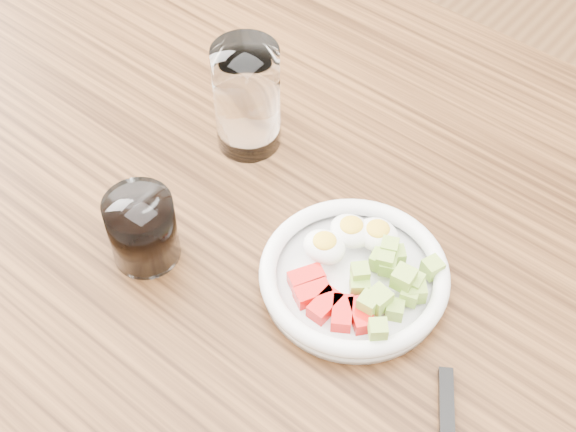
# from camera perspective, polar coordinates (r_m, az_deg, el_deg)

# --- Properties ---
(dining_table) EXTENTS (1.50, 0.90, 0.77)m
(dining_table) POSITION_cam_1_polar(r_m,az_deg,el_deg) (0.92, 0.09, -5.88)
(dining_table) COLOR brown
(dining_table) RESTS_ON ground
(bowl) EXTENTS (0.19, 0.19, 0.05)m
(bowl) POSITION_cam_1_polar(r_m,az_deg,el_deg) (0.79, 4.81, -4.06)
(bowl) COLOR white
(bowl) RESTS_ON dining_table
(water_glass) EXTENTS (0.07, 0.07, 0.13)m
(water_glass) POSITION_cam_1_polar(r_m,az_deg,el_deg) (0.89, -2.94, 8.37)
(water_glass) COLOR white
(water_glass) RESTS_ON dining_table
(coffee_glass) EXTENTS (0.07, 0.07, 0.08)m
(coffee_glass) POSITION_cam_1_polar(r_m,az_deg,el_deg) (0.81, -10.31, -0.95)
(coffee_glass) COLOR white
(coffee_glass) RESTS_ON dining_table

